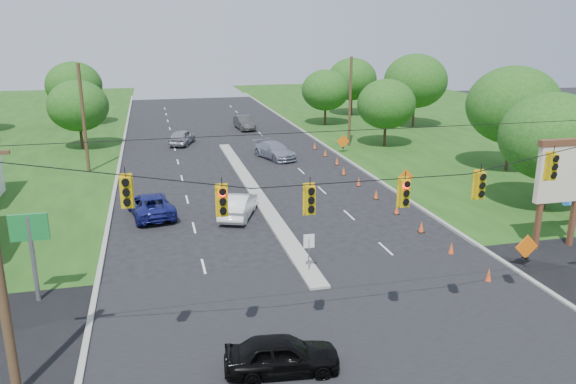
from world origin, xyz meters
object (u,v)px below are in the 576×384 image
object	(u,v)px
blue_pickup	(150,205)
black_sedan	(282,355)
pylon_sign	(564,177)
white_sedan	(238,205)

from	to	relation	value
blue_pickup	black_sedan	bearing A→B (deg)	93.29
pylon_sign	blue_pickup	distance (m)	24.57
black_sedan	white_sedan	size ratio (longest dim) A/B	0.85
black_sedan	pylon_sign	bearing A→B (deg)	-59.15
blue_pickup	white_sedan	bearing A→B (deg)	154.29
black_sedan	blue_pickup	distance (m)	19.28
black_sedan	blue_pickup	bearing A→B (deg)	19.29
white_sedan	blue_pickup	bearing A→B (deg)	5.13
black_sedan	white_sedan	xyz separation A→B (m)	(1.15, 17.21, 0.09)
pylon_sign	blue_pickup	bearing A→B (deg)	153.70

